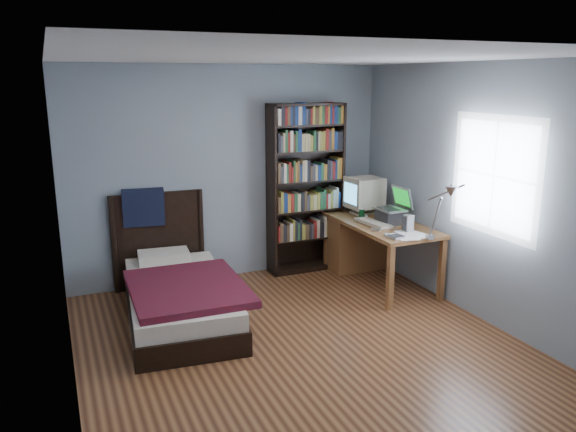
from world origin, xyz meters
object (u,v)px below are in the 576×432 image
at_px(speaker, 408,223).
at_px(crt_monitor, 364,193).
at_px(keyboard, 374,223).
at_px(bookshelf, 306,188).
at_px(bed, 177,292).
at_px(soda_can, 362,214).
at_px(desk_lamp, 448,197).
at_px(laptop, 391,213).
at_px(desk, 361,239).

bearing_deg(speaker, crt_monitor, 89.50).
xyz_separation_m(keyboard, speaker, (0.19, -0.39, 0.07)).
height_order(speaker, bookshelf, bookshelf).
relative_size(crt_monitor, bed, 0.21).
relative_size(keyboard, soda_can, 4.37).
xyz_separation_m(speaker, bed, (-2.44, 0.42, -0.56)).
relative_size(desk_lamp, bed, 0.31).
bearing_deg(laptop, desk, 99.77).
bearing_deg(speaker, keyboard, 113.53).
bearing_deg(bookshelf, laptop, -51.65).
height_order(desk, desk_lamp, desk_lamp).
height_order(laptop, desk_lamp, desk_lamp).
bearing_deg(keyboard, speaker, -72.03).
xyz_separation_m(desk, desk_lamp, (-0.03, -1.60, 0.85)).
relative_size(desk, bed, 0.73).
distance_m(crt_monitor, desk_lamp, 1.66).
xyz_separation_m(desk, soda_can, (-0.10, -0.16, 0.37)).
bearing_deg(bed, desk_lamp, -26.26).
relative_size(soda_can, bookshelf, 0.05).
relative_size(laptop, speaker, 2.29).
height_order(desk, crt_monitor, crt_monitor).
bearing_deg(desk_lamp, crt_monitor, 87.55).
distance_m(keyboard, soda_can, 0.31).
xyz_separation_m(desk_lamp, speaker, (0.09, 0.73, -0.44)).
height_order(desk_lamp, keyboard, desk_lamp).
xyz_separation_m(soda_can, bed, (-2.27, -0.28, -0.53)).
distance_m(desk, soda_can, 0.42).
bearing_deg(soda_can, desk, 57.22).
xyz_separation_m(keyboard, bed, (-2.25, 0.03, -0.49)).
bearing_deg(crt_monitor, soda_can, -125.34).
distance_m(desk_lamp, speaker, 0.86).
distance_m(bookshelf, bed, 2.11).
height_order(speaker, soda_can, speaker).
distance_m(keyboard, speaker, 0.44).
height_order(desk_lamp, bookshelf, bookshelf).
bearing_deg(bookshelf, speaker, -62.02).
bearing_deg(keyboard, laptop, -13.42).
distance_m(desk_lamp, keyboard, 1.24).
bearing_deg(laptop, keyboard, 174.05).
bearing_deg(crt_monitor, speaker, -88.59).
xyz_separation_m(crt_monitor, desk_lamp, (-0.07, -1.63, 0.27)).
distance_m(desk, crt_monitor, 0.57).
height_order(crt_monitor, bed, crt_monitor).
height_order(speaker, bed, bed).
relative_size(keyboard, bed, 0.23).
xyz_separation_m(crt_monitor, bookshelf, (-0.63, 0.32, 0.05)).
distance_m(crt_monitor, keyboard, 0.58).
bearing_deg(crt_monitor, desk_lamp, -92.45).
bearing_deg(soda_can, laptop, -60.09).
relative_size(bookshelf, bed, 0.98).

